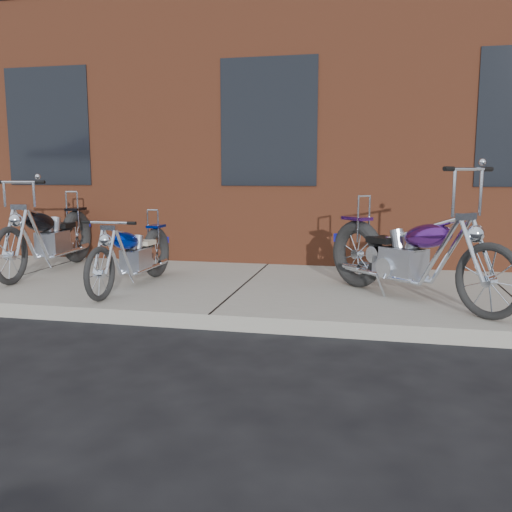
# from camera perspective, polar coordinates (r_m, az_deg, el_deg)

# --- Properties ---
(ground) EXTENTS (120.00, 120.00, 0.00)m
(ground) POSITION_cam_1_polar(r_m,az_deg,el_deg) (5.20, -4.98, -7.78)
(ground) COLOR black
(ground) RESTS_ON ground
(sidewalk) EXTENTS (22.00, 3.00, 0.15)m
(sidewalk) POSITION_cam_1_polar(r_m,az_deg,el_deg) (6.59, -1.17, -3.58)
(sidewalk) COLOR gray
(sidewalk) RESTS_ON ground
(building_brick) EXTENTS (22.00, 10.00, 8.00)m
(building_brick) POSITION_cam_1_polar(r_m,az_deg,el_deg) (13.10, 5.68, 19.70)
(building_brick) COLOR brown
(building_brick) RESTS_ON ground
(chopper_purple) EXTENTS (1.82, 1.83, 1.38)m
(chopper_purple) POSITION_cam_1_polar(r_m,az_deg,el_deg) (5.89, 15.92, -0.23)
(chopper_purple) COLOR black
(chopper_purple) RESTS_ON sidewalk
(chopper_blue) EXTENTS (0.49, 2.00, 0.87)m
(chopper_blue) POSITION_cam_1_polar(r_m,az_deg,el_deg) (6.50, -12.81, -0.05)
(chopper_blue) COLOR black
(chopper_blue) RESTS_ON sidewalk
(chopper_third) EXTENTS (0.60, 2.45, 1.24)m
(chopper_third) POSITION_cam_1_polar(r_m,az_deg,el_deg) (7.86, -20.92, 1.65)
(chopper_third) COLOR black
(chopper_third) RESTS_ON sidewalk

